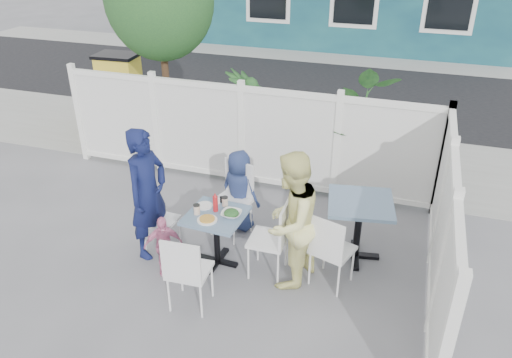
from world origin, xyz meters
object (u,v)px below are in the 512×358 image
(chair_near, at_px, (186,268))
(man, at_px, (148,194))
(boy, at_px, (239,191))
(spare_table, at_px, (359,214))
(chair_left, at_px, (155,214))
(chair_back, at_px, (234,193))
(utility_cabinet, at_px, (121,92))
(woman, at_px, (291,221))
(chair_right, at_px, (275,234))
(toddler, at_px, (163,245))
(main_table, at_px, (216,225))

(chair_near, distance_m, man, 1.24)
(boy, bearing_deg, chair_near, 105.71)
(spare_table, relative_size, chair_near, 0.93)
(chair_left, bearing_deg, chair_back, 132.33)
(utility_cabinet, xyz_separation_m, spare_table, (5.09, -2.98, -0.07))
(chair_left, bearing_deg, spare_table, 106.27)
(man, height_order, boy, man)
(chair_left, bearing_deg, woman, 89.39)
(chair_right, xyz_separation_m, man, (-1.58, -0.04, 0.27))
(spare_table, bearing_deg, utility_cabinet, 149.61)
(spare_table, bearing_deg, toddler, -154.56)
(woman, xyz_separation_m, boy, (-0.92, 0.88, -0.25))
(chair_near, height_order, toddler, chair_near)
(main_table, bearing_deg, chair_near, -89.40)
(man, height_order, woman, man)
(spare_table, height_order, chair_near, chair_near)
(spare_table, xyz_separation_m, boy, (-1.60, 0.19, -0.06))
(utility_cabinet, xyz_separation_m, woman, (4.41, -3.67, 0.13))
(woman, bearing_deg, man, -75.80)
(main_table, xyz_separation_m, boy, (-0.01, 0.83, 0.03))
(woman, height_order, boy, woman)
(utility_cabinet, xyz_separation_m, chair_left, (2.65, -3.56, -0.20))
(main_table, bearing_deg, chair_back, 93.14)
(chair_left, distance_m, chair_near, 1.26)
(chair_right, relative_size, man, 0.58)
(main_table, bearing_deg, utility_cabinet, 133.92)
(chair_left, distance_m, chair_right, 1.57)
(spare_table, height_order, man, man)
(man, distance_m, woman, 1.78)
(main_table, distance_m, man, 0.91)
(boy, relative_size, toddler, 1.47)
(spare_table, relative_size, woman, 0.54)
(utility_cabinet, distance_m, spare_table, 5.90)
(spare_table, distance_m, woman, 0.99)
(chair_back, distance_m, boy, 0.11)
(woman, bearing_deg, chair_near, -33.36)
(spare_table, bearing_deg, boy, 173.25)
(chair_left, height_order, chair_near, chair_near)
(chair_back, height_order, chair_near, chair_back)
(chair_left, height_order, toddler, chair_left)
(main_table, height_order, chair_back, chair_back)
(utility_cabinet, bearing_deg, chair_back, -43.77)
(chair_back, bearing_deg, chair_left, 57.05)
(man, bearing_deg, chair_right, -76.84)
(utility_cabinet, xyz_separation_m, chair_near, (3.50, -4.48, -0.14))
(chair_back, bearing_deg, boy, -90.48)
(man, bearing_deg, chair_back, -35.73)
(utility_cabinet, xyz_separation_m, boy, (3.49, -2.79, -0.12))
(boy, bearing_deg, utility_cabinet, -23.47)
(man, xyz_separation_m, toddler, (0.34, -0.34, -0.45))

